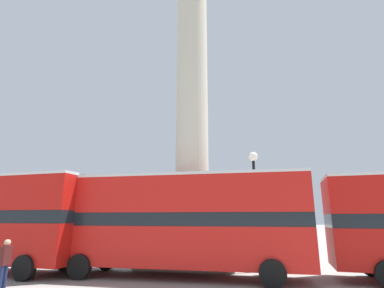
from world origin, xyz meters
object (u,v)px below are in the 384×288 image
(equestrian_statue, at_px, (57,227))
(pedestrian_near_lamp, at_px, (5,262))
(bus_b, at_px, (178,219))
(monument_column, at_px, (192,136))
(street_lamp, at_px, (255,197))

(equestrian_statue, distance_m, pedestrian_near_lamp, 15.06)
(equestrian_statue, xyz_separation_m, pedestrian_near_lamp, (7.33, -13.14, -0.77))
(bus_b, height_order, pedestrian_near_lamp, bus_b)
(monument_column, bearing_deg, street_lamp, -24.18)
(equestrian_statue, xyz_separation_m, street_lamp, (16.15, -7.50, 1.75))
(bus_b, relative_size, street_lamp, 1.93)
(street_lamp, height_order, pedestrian_near_lamp, street_lamp)
(street_lamp, xyz_separation_m, pedestrian_near_lamp, (-8.82, -5.63, -2.52))
(monument_column, relative_size, bus_b, 1.77)
(bus_b, relative_size, equestrian_statue, 1.82)
(bus_b, bearing_deg, monument_column, 91.73)
(street_lamp, bearing_deg, bus_b, -148.04)
(monument_column, xyz_separation_m, bus_b, (0.12, -3.70, -4.84))
(monument_column, relative_size, pedestrian_near_lamp, 11.44)
(pedestrian_near_lamp, bearing_deg, bus_b, 114.69)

